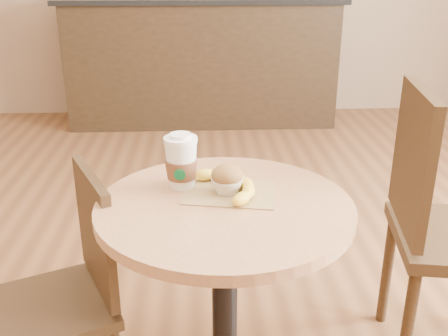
# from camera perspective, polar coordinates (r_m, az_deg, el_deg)

# --- Properties ---
(cafe_table) EXTENTS (0.66, 0.66, 0.75)m
(cafe_table) POSITION_cam_1_polar(r_m,az_deg,el_deg) (1.46, 0.08, -12.03)
(cafe_table) COLOR black
(cafe_table) RESTS_ON ground
(chair_left) EXTENTS (0.46, 0.46, 0.78)m
(chair_left) POSITION_cam_1_polar(r_m,az_deg,el_deg) (1.63, -16.74, -12.74)
(chair_left) COLOR #372513
(chair_left) RESTS_ON ground
(chair_right) EXTENTS (0.49, 0.49, 0.97)m
(chair_right) POSITION_cam_1_polar(r_m,az_deg,el_deg) (1.85, 22.77, -5.50)
(chair_right) COLOR #372513
(chair_right) RESTS_ON ground
(service_counter) EXTENTS (2.30, 0.65, 1.04)m
(service_counter) POSITION_cam_1_polar(r_m,az_deg,el_deg) (4.53, -2.39, 11.54)
(service_counter) COLOR black
(service_counter) RESTS_ON ground
(kraft_bag) EXTENTS (0.27, 0.22, 0.00)m
(kraft_bag) POSITION_cam_1_polar(r_m,az_deg,el_deg) (1.40, 0.69, -2.69)
(kraft_bag) COLOR olive
(kraft_bag) RESTS_ON cafe_table
(coffee_cup) EXTENTS (0.09, 0.09, 0.15)m
(coffee_cup) POSITION_cam_1_polar(r_m,az_deg,el_deg) (1.42, -4.68, 0.51)
(coffee_cup) COLOR silver
(coffee_cup) RESTS_ON cafe_table
(muffin) EXTENTS (0.09, 0.09, 0.08)m
(muffin) POSITION_cam_1_polar(r_m,az_deg,el_deg) (1.38, 0.33, -1.22)
(muffin) COLOR silver
(muffin) RESTS_ON kraft_bag
(banana) EXTENTS (0.25, 0.28, 0.03)m
(banana) POSITION_cam_1_polar(r_m,az_deg,el_deg) (1.39, 0.28, -1.98)
(banana) COLOR yellow
(banana) RESTS_ON kraft_bag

